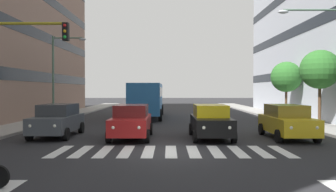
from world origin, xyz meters
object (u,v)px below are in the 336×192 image
(car_1, at_px, (211,121))
(street_tree_1, at_px, (320,70))
(bus_behind_traffic, at_px, (147,97))
(traffic_light_gantry, at_px, (6,62))
(street_lamp_right, at_px, (59,68))
(street_lamp_left, at_px, (328,55))
(car_3, at_px, (58,120))
(street_tree_2, at_px, (286,77))
(car_0, at_px, (287,121))
(car_2, at_px, (131,121))

(car_1, relative_size, street_tree_1, 0.89)
(bus_behind_traffic, xyz_separation_m, traffic_light_gantry, (5.01, 16.00, 1.80))
(street_lamp_right, bearing_deg, car_1, 139.15)
(car_1, height_order, street_tree_1, street_tree_1)
(bus_behind_traffic, height_order, street_tree_1, street_tree_1)
(street_lamp_right, bearing_deg, street_lamp_left, 154.22)
(traffic_light_gantry, bearing_deg, street_lamp_left, -165.97)
(car_3, height_order, street_tree_2, street_tree_2)
(traffic_light_gantry, distance_m, street_tree_2, 22.28)
(car_1, bearing_deg, street_lamp_left, -171.34)
(street_tree_1, bearing_deg, street_tree_2, -89.84)
(car_1, xyz_separation_m, street_lamp_left, (-6.41, -0.98, 3.48))
(car_0, xyz_separation_m, street_lamp_left, (-2.53, -1.00, 3.48))
(car_1, bearing_deg, car_3, -5.11)
(car_3, bearing_deg, car_2, 169.88)
(car_1, distance_m, car_2, 4.05)
(car_0, bearing_deg, street_lamp_right, -32.45)
(street_lamp_right, bearing_deg, street_tree_2, -172.56)
(bus_behind_traffic, xyz_separation_m, street_lamp_left, (-10.46, 12.13, 2.50))
(street_tree_1, bearing_deg, car_1, 33.67)
(street_lamp_left, distance_m, street_tree_2, 10.79)
(street_tree_2, bearing_deg, traffic_light_gantry, 40.71)
(car_3, xyz_separation_m, bus_behind_traffic, (-4.00, -12.39, 0.97))
(car_1, bearing_deg, street_tree_1, -146.33)
(traffic_light_gantry, bearing_deg, car_1, -162.31)
(street_lamp_left, height_order, street_tree_1, street_lamp_left)
(car_2, height_order, street_tree_2, street_tree_2)
(traffic_light_gantry, bearing_deg, street_tree_2, -139.29)
(car_0, xyz_separation_m, traffic_light_gantry, (12.93, 2.86, 2.77))
(car_1, height_order, street_lamp_left, street_lamp_left)
(street_lamp_left, xyz_separation_m, street_tree_1, (-1.44, -4.25, -0.55))
(car_0, height_order, car_3, same)
(street_lamp_right, distance_m, street_tree_1, 18.95)
(street_tree_1, bearing_deg, car_3, 15.84)
(car_3, bearing_deg, traffic_light_gantry, 74.35)
(street_lamp_right, bearing_deg, traffic_light_gantry, 97.60)
(car_2, relative_size, car_3, 1.00)
(car_1, relative_size, street_lamp_right, 0.68)
(car_0, bearing_deg, car_1, -0.36)
(bus_behind_traffic, bearing_deg, street_lamp_left, 130.76)
(street_tree_2, bearing_deg, car_3, 34.53)
(street_lamp_left, bearing_deg, street_lamp_right, -25.78)
(bus_behind_traffic, bearing_deg, traffic_light_gantry, 72.62)
(bus_behind_traffic, relative_size, street_tree_2, 2.23)
(car_0, xyz_separation_m, street_lamp_right, (14.55, -9.25, 3.27))
(car_0, distance_m, street_lamp_right, 17.55)
(bus_behind_traffic, bearing_deg, car_2, 90.00)
(car_0, xyz_separation_m, bus_behind_traffic, (7.93, -13.14, 0.97))
(car_1, xyz_separation_m, street_tree_1, (-7.85, -5.23, 2.93))
(bus_behind_traffic, distance_m, traffic_light_gantry, 16.86)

